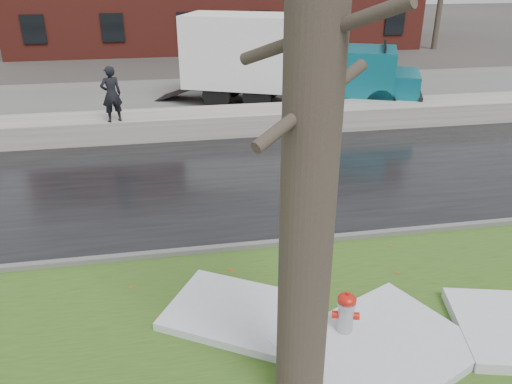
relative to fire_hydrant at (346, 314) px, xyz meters
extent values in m
plane|color=#47423D|center=(-0.68, 1.89, -0.50)|extent=(120.00, 120.00, 0.00)
cube|color=#2F501A|center=(-0.68, 0.64, -0.48)|extent=(60.00, 4.50, 0.04)
cube|color=black|center=(-0.68, 6.39, -0.48)|extent=(60.00, 7.00, 0.03)
cube|color=slate|center=(-0.68, 14.89, -0.48)|extent=(60.00, 9.00, 0.03)
cube|color=slate|center=(-0.68, 2.89, -0.43)|extent=(60.00, 0.15, 0.14)
cube|color=#B8B1A8|center=(-0.68, 10.59, -0.12)|extent=(60.00, 1.60, 0.75)
cylinder|color=#A7ABAF|center=(0.00, -0.01, -0.09)|extent=(0.30, 0.30, 0.73)
ellipsoid|color=red|center=(0.00, -0.01, 0.28)|extent=(0.35, 0.35, 0.17)
cylinder|color=red|center=(0.00, -0.01, 0.37)|extent=(0.07, 0.07, 0.05)
cylinder|color=red|center=(-0.15, 0.04, -0.01)|extent=(0.13, 0.14, 0.12)
cylinder|color=red|center=(0.14, -0.05, -0.01)|extent=(0.13, 0.14, 0.12)
cylinder|color=#A7ABAF|center=(0.04, 0.14, -0.01)|extent=(0.17, 0.14, 0.15)
cylinder|color=brown|center=(-0.97, -0.98, 3.42)|extent=(0.74, 0.74, 7.74)
cylinder|color=brown|center=(-0.97, -0.98, 4.19)|extent=(1.28, 1.59, 0.81)
cylinder|color=brown|center=(-0.97, -0.98, 3.53)|extent=(1.42, 0.98, 0.69)
cube|color=black|center=(2.34, 13.52, 0.16)|extent=(7.83, 4.08, 0.22)
cube|color=white|center=(1.13, 14.03, 1.62)|extent=(6.00, 4.45, 2.73)
cube|color=#0C6071|center=(4.99, 12.39, 1.02)|extent=(3.08, 3.14, 1.72)
cube|color=#0C6071|center=(6.34, 11.82, 0.61)|extent=(1.98, 2.52, 0.91)
cube|color=black|center=(5.64, 12.12, 1.62)|extent=(0.86, 1.89, 0.91)
cube|color=black|center=(-1.94, 15.33, -0.17)|extent=(2.06, 1.79, 0.68)
cylinder|color=black|center=(5.27, 11.12, 0.06)|extent=(1.14, 0.71, 1.11)
cylinder|color=black|center=(6.10, 13.08, 0.06)|extent=(1.14, 0.71, 1.11)
cylinder|color=black|center=(1.00, 12.93, 0.06)|extent=(1.14, 0.71, 1.11)
cylinder|color=black|center=(1.82, 14.89, 0.06)|extent=(1.14, 0.71, 1.11)
cylinder|color=black|center=(-0.49, 13.56, 0.06)|extent=(1.14, 0.71, 1.11)
cylinder|color=black|center=(0.34, 15.52, 0.06)|extent=(1.14, 0.71, 1.11)
imported|color=black|center=(-4.09, 9.99, 1.12)|extent=(0.73, 0.60, 1.72)
cube|color=silver|center=(0.41, -0.41, -0.38)|extent=(3.19, 2.89, 0.16)
cube|color=silver|center=(-1.53, 0.82, -0.39)|extent=(2.71, 2.50, 0.14)
camera|label=1|loc=(-2.39, -5.69, 4.81)|focal=35.00mm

